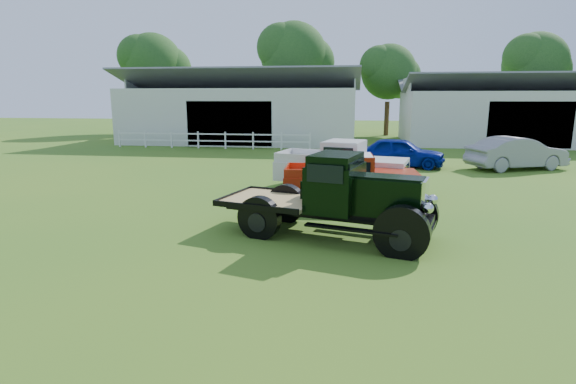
% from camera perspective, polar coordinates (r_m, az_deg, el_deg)
% --- Properties ---
extents(ground, '(120.00, 120.00, 0.00)m').
position_cam_1_polar(ground, '(11.53, -1.85, -6.32)').
color(ground, '#396B1E').
extents(shed_left, '(18.80, 10.20, 5.60)m').
position_cam_1_polar(shed_left, '(37.85, -5.50, 10.74)').
color(shed_left, '#B8B8B5').
rests_on(shed_left, ground).
extents(shed_right, '(16.80, 9.20, 5.20)m').
position_cam_1_polar(shed_right, '(39.67, 26.33, 9.34)').
color(shed_right, '#B8B8B5').
rests_on(shed_right, ground).
extents(fence_rail, '(14.20, 0.16, 1.20)m').
position_cam_1_polar(fence_rail, '(32.48, -9.66, 6.53)').
color(fence_rail, white).
rests_on(fence_rail, ground).
extents(tree_a, '(6.30, 6.30, 10.50)m').
position_cam_1_polar(tree_a, '(48.13, -16.69, 13.49)').
color(tree_a, '#153E15').
rests_on(tree_a, ground).
extents(tree_b, '(6.90, 6.90, 11.50)m').
position_cam_1_polar(tree_b, '(45.22, 0.73, 14.74)').
color(tree_b, '#153E15').
rests_on(tree_b, ground).
extents(tree_c, '(5.40, 5.40, 9.00)m').
position_cam_1_polar(tree_c, '(43.89, 12.58, 12.91)').
color(tree_c, '#153E15').
rests_on(tree_c, ground).
extents(tree_d, '(6.00, 6.00, 10.00)m').
position_cam_1_polar(tree_d, '(47.59, 28.69, 12.26)').
color(tree_d, '#153E15').
rests_on(tree_d, ground).
extents(vintage_flatbed, '(5.95, 3.59, 2.21)m').
position_cam_1_polar(vintage_flatbed, '(11.73, 5.51, -0.46)').
color(vintage_flatbed, black).
rests_on(vintage_flatbed, ground).
extents(red_pickup, '(4.78, 2.03, 1.71)m').
position_cam_1_polar(red_pickup, '(15.64, 7.94, 1.71)').
color(red_pickup, red).
rests_on(red_pickup, ground).
extents(white_pickup, '(5.54, 3.17, 1.92)m').
position_cam_1_polar(white_pickup, '(17.75, 6.77, 3.30)').
color(white_pickup, silver).
rests_on(white_pickup, ground).
extents(misc_car_blue, '(4.74, 2.57, 1.53)m').
position_cam_1_polar(misc_car_blue, '(24.30, 14.07, 4.91)').
color(misc_car_blue, '#031784').
rests_on(misc_car_blue, ground).
extents(misc_car_grey, '(5.26, 3.48, 1.64)m').
position_cam_1_polar(misc_car_grey, '(25.52, 27.04, 4.41)').
color(misc_car_grey, gray).
rests_on(misc_car_grey, ground).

